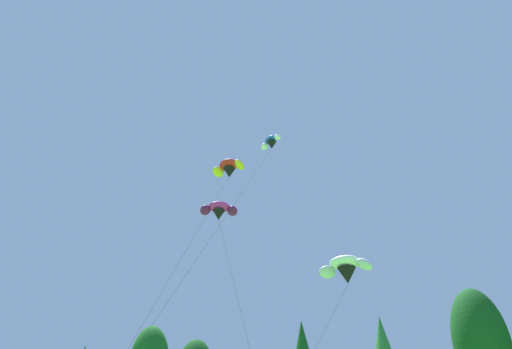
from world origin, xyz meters
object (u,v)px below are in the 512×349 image
parafoil_kite_low_white (346,268)px  parafoil_kite_high_red_yellow (229,169)px  parafoil_kite_far_blue_white (271,143)px  parafoil_kite_mid_magenta (219,211)px

parafoil_kite_low_white → parafoil_kite_high_red_yellow: bearing=158.8°
parafoil_kite_high_red_yellow → parafoil_kite_far_blue_white: size_ratio=0.97×
parafoil_kite_high_red_yellow → parafoil_kite_low_white: parafoil_kite_high_red_yellow is taller
parafoil_kite_mid_magenta → parafoil_kite_low_white: parafoil_kite_mid_magenta is taller
parafoil_kite_far_blue_white → parafoil_kite_high_red_yellow: bearing=159.2°
parafoil_kite_high_red_yellow → parafoil_kite_mid_magenta: bearing=-74.8°
parafoil_kite_far_blue_white → parafoil_kite_mid_magenta: bearing=-136.7°
parafoil_kite_high_red_yellow → parafoil_kite_far_blue_white: (4.62, -1.75, 0.85)m
parafoil_kite_mid_magenta → parafoil_kite_far_blue_white: bearing=43.3°
parafoil_kite_mid_magenta → parafoil_kite_low_white: (8.83, 0.92, -4.95)m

